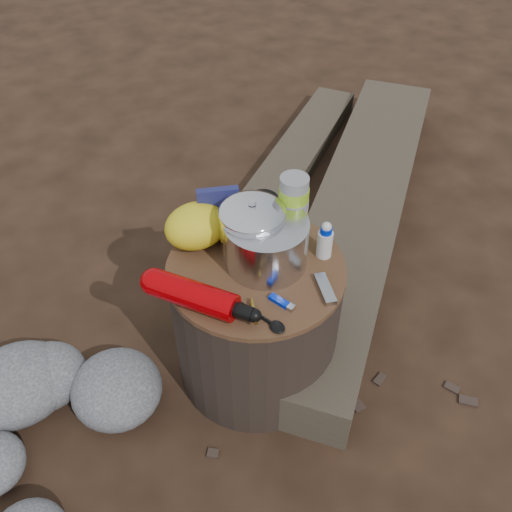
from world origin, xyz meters
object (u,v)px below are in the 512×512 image
fuel_bottle (193,295)px  travel_mug (263,215)px  camping_pot (252,229)px  stump (256,320)px  log_main (359,210)px  thermos (293,210)px

fuel_bottle → travel_mug: size_ratio=2.52×
camping_pot → fuel_bottle: size_ratio=0.58×
stump → camping_pot: bearing=70.9°
stump → camping_pot: size_ratio=2.79×
log_main → travel_mug: travel_mug is taller
camping_pot → thermos: size_ratio=0.85×
stump → fuel_bottle: (-0.20, -0.04, 0.26)m
camping_pot → travel_mug: camping_pot is taller
fuel_bottle → travel_mug: travel_mug is taller
stump → travel_mug: 0.31m
thermos → travel_mug: (-0.05, 0.06, -0.04)m
camping_pot → log_main: bearing=26.8°
log_main → fuel_bottle: 1.07m
fuel_bottle → stump: bearing=-24.9°
log_main → thermos: 0.79m
stump → log_main: bearing=29.5°
stump → thermos: size_ratio=2.36×
stump → travel_mug: travel_mug is taller
log_main → fuel_bottle: (-0.89, -0.43, 0.39)m
stump → fuel_bottle: size_ratio=1.62×
camping_pot → travel_mug: bearing=42.4°
stump → log_main: size_ratio=0.24×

